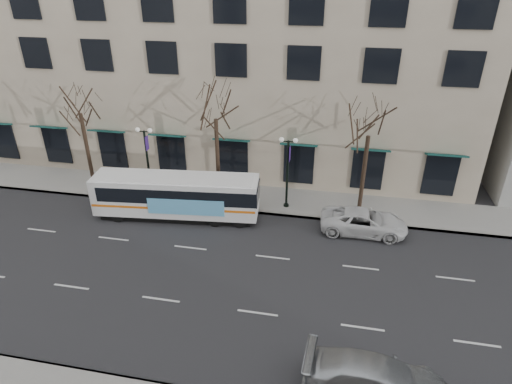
% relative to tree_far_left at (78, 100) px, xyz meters
% --- Properties ---
extents(ground, '(160.00, 160.00, 0.00)m').
position_rel_tree_far_left_xyz_m(ground, '(10.00, -8.80, -6.70)').
color(ground, black).
rests_on(ground, ground).
extents(sidewalk_far, '(80.00, 4.00, 0.15)m').
position_rel_tree_far_left_xyz_m(sidewalk_far, '(15.00, 0.20, -6.62)').
color(sidewalk_far, gray).
rests_on(sidewalk_far, ground).
extents(building_hotel, '(40.00, 20.00, 24.00)m').
position_rel_tree_far_left_xyz_m(building_hotel, '(8.00, 12.20, 5.30)').
color(building_hotel, tan).
rests_on(building_hotel, ground).
extents(tree_far_left, '(3.60, 3.60, 8.34)m').
position_rel_tree_far_left_xyz_m(tree_far_left, '(0.00, 0.00, 0.00)').
color(tree_far_left, black).
rests_on(tree_far_left, ground).
extents(tree_far_mid, '(3.60, 3.60, 8.55)m').
position_rel_tree_far_left_xyz_m(tree_far_mid, '(10.00, 0.00, 0.21)').
color(tree_far_mid, black).
rests_on(tree_far_mid, ground).
extents(tree_far_right, '(3.60, 3.60, 8.06)m').
position_rel_tree_far_left_xyz_m(tree_far_right, '(20.00, 0.00, -0.28)').
color(tree_far_right, black).
rests_on(tree_far_right, ground).
extents(lamp_post_left, '(1.22, 0.45, 5.21)m').
position_rel_tree_far_left_xyz_m(lamp_post_left, '(5.01, -0.60, -3.75)').
color(lamp_post_left, black).
rests_on(lamp_post_left, ground).
extents(lamp_post_right, '(1.22, 0.45, 5.21)m').
position_rel_tree_far_left_xyz_m(lamp_post_right, '(15.01, -0.60, -3.75)').
color(lamp_post_right, black).
rests_on(lamp_post_right, ground).
extents(city_bus, '(11.05, 3.49, 2.95)m').
position_rel_tree_far_left_xyz_m(city_bus, '(8.05, -3.09, -5.09)').
color(city_bus, white).
rests_on(city_bus, ground).
extents(silver_car, '(5.85, 2.67, 1.66)m').
position_rel_tree_far_left_xyz_m(silver_car, '(20.39, -14.65, -5.87)').
color(silver_car, '#ABAFB3').
rests_on(silver_car, ground).
extents(white_pickup, '(5.39, 2.49, 1.50)m').
position_rel_tree_far_left_xyz_m(white_pickup, '(20.18, -2.68, -5.95)').
color(white_pickup, silver).
rests_on(white_pickup, ground).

